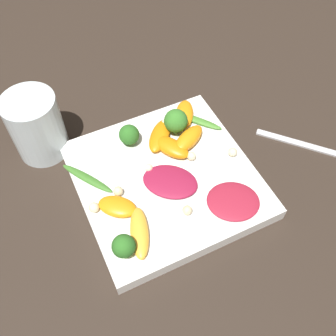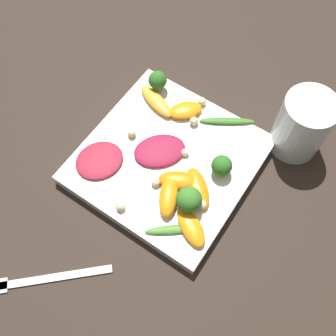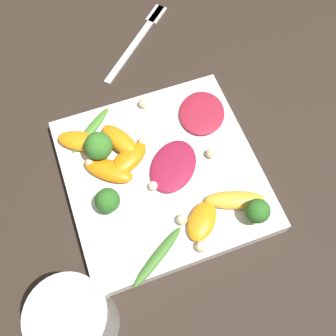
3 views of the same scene
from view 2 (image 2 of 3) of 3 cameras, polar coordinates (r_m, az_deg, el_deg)
The scene contains 24 objects.
ground_plane at distance 0.65m, azimuth -0.00°, elevation 0.60°, with size 2.40×2.40×0.00m, color #2D231C.
plate at distance 0.64m, azimuth -0.00°, elevation 1.09°, with size 0.26×0.26×0.02m.
drinking_glass at distance 0.66m, azimuth 18.88°, elevation 5.87°, with size 0.08×0.08×0.11m.
fork at distance 0.62m, azimuth -19.42°, elevation -15.23°, with size 0.15×0.14×0.01m.
radicchio_leaf_0 at distance 0.63m, azimuth -1.40°, elevation 2.31°, with size 0.10×0.10×0.01m.
radicchio_leaf_1 at distance 0.63m, azimuth -9.93°, elevation 1.12°, with size 0.09×0.10×0.01m.
orange_segment_0 at distance 0.59m, azimuth 0.07°, elevation -4.17°, with size 0.06×0.07×0.02m.
orange_segment_1 at distance 0.60m, azimuth 4.33°, elevation -2.95°, with size 0.07×0.07×0.02m.
orange_segment_2 at distance 0.60m, azimuth 1.64°, elevation -1.83°, with size 0.07×0.06×0.02m.
orange_segment_3 at distance 0.57m, azimuth 3.37°, elevation -8.53°, with size 0.07×0.06×0.02m.
orange_segment_4 at distance 0.68m, azimuth -1.72°, elevation 9.66°, with size 0.08×0.05×0.02m.
orange_segment_5 at distance 0.67m, azimuth 2.55°, elevation 8.35°, with size 0.06×0.06×0.01m.
broccoli_floret_0 at distance 0.60m, azimuth 7.80°, elevation 0.32°, with size 0.03×0.03×0.04m.
broccoli_floret_1 at distance 0.69m, azimuth -1.52°, elevation 12.54°, with size 0.03×0.03×0.04m.
broccoli_floret_2 at distance 0.57m, azimuth 3.07°, elevation -4.63°, with size 0.04×0.04×0.05m.
arugula_sprig_0 at distance 0.58m, azimuth 0.89°, elevation -8.90°, with size 0.08×0.06×0.01m.
arugula_sprig_1 at distance 0.67m, azimuth 8.53°, elevation 6.75°, with size 0.09×0.06×0.01m.
macadamia_nut_0 at distance 0.62m, azimuth 2.48°, elevation 2.25°, with size 0.01×0.01×0.01m.
macadamia_nut_1 at distance 0.59m, azimuth -6.92°, elevation -5.56°, with size 0.01×0.01×0.01m.
macadamia_nut_2 at distance 0.64m, azimuth -5.53°, elevation 4.77°, with size 0.01×0.01×0.01m.
macadamia_nut_3 at distance 0.68m, azimuth 4.88°, elevation 9.60°, with size 0.02×0.02×0.02m.
macadamia_nut_4 at distance 0.59m, azimuth 4.97°, elevation -5.30°, with size 0.02×0.02×0.02m.
macadamia_nut_5 at distance 0.60m, azimuth -1.80°, elevation -2.08°, with size 0.01×0.01×0.01m.
macadamia_nut_6 at distance 0.66m, azimuth 3.42°, elevation 6.98°, with size 0.01×0.01×0.01m.
Camera 2 is at (0.17, -0.25, 0.58)m, focal length 42.00 mm.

